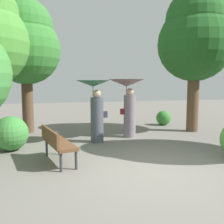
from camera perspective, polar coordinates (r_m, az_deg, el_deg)
The scene contains 8 objects.
ground_plane at distance 5.74m, azimuth 9.89°, elevation -12.93°, with size 40.00×40.00×0.00m, color slate.
person_left at distance 8.14m, azimuth -3.75°, elevation 2.16°, with size 1.07×1.07×1.98m.
person_right at distance 8.92m, azimuth 3.53°, elevation 3.51°, with size 1.25×1.25×2.02m.
park_bench at distance 6.26m, azimuth -12.23°, elevation -6.46°, with size 0.78×1.57×0.83m.
tree_near_left at distance 10.40m, azimuth -18.67°, elevation 14.32°, with size 2.58×2.58×5.00m.
tree_near_right at distance 10.64m, azimuth 17.96°, elevation 15.61°, with size 2.83×2.83×5.40m.
bush_path_left at distance 7.76m, azimuth -21.57°, elevation -4.45°, with size 0.97×0.97×0.97m, color #428C3D.
bush_behind_bench at distance 11.81m, azimuth 11.36°, elevation -1.28°, with size 0.66×0.66×0.66m, color #387F33.
Camera 1 is at (-2.36, -4.87, 1.90)m, focal length 41.20 mm.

